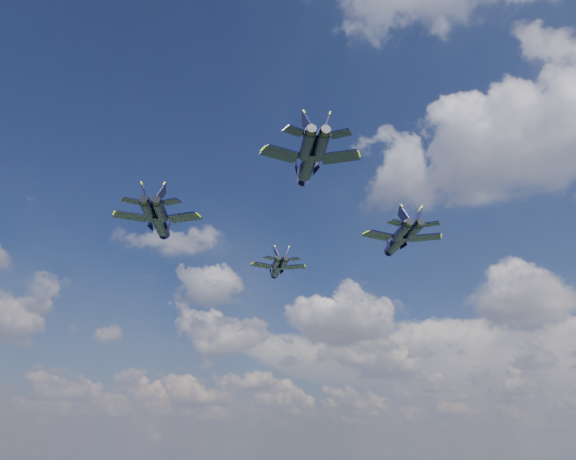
# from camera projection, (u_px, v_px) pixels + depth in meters

# --- Properties ---
(jet_lead) EXTENTS (11.98, 12.02, 3.26)m
(jet_lead) POSITION_uv_depth(u_px,v_px,m) (277.00, 269.00, 107.00)
(jet_lead) COLOR black
(jet_left) EXTENTS (14.09, 15.81, 4.09)m
(jet_left) POSITION_uv_depth(u_px,v_px,m) (160.00, 223.00, 86.94)
(jet_left) COLOR black
(jet_right) EXTENTS (14.70, 15.40, 4.10)m
(jet_right) POSITION_uv_depth(u_px,v_px,m) (397.00, 242.00, 93.51)
(jet_right) COLOR black
(jet_slot) EXTENTS (13.70, 14.49, 3.84)m
(jet_slot) POSITION_uv_depth(u_px,v_px,m) (307.00, 165.00, 70.86)
(jet_slot) COLOR black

